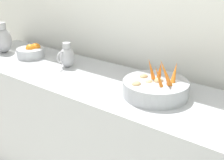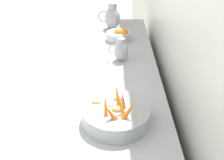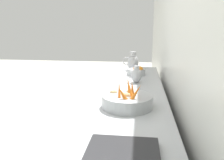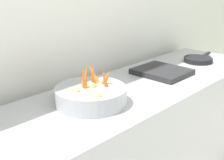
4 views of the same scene
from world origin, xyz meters
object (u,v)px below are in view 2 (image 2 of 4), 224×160
metal_pitcher_tall (112,17)px  metal_pitcher_short (121,51)px  orange_bowl (119,36)px  vegetable_colander (116,115)px

metal_pitcher_tall → metal_pitcher_short: metal_pitcher_tall is taller
orange_bowl → metal_pitcher_tall: 0.31m
orange_bowl → metal_pitcher_tall: bearing=-78.6°
vegetable_colander → metal_pitcher_short: vegetable_colander is taller
metal_pitcher_tall → orange_bowl: bearing=101.4°
vegetable_colander → metal_pitcher_tall: 1.46m
orange_bowl → metal_pitcher_tall: (0.06, -0.29, 0.07)m
orange_bowl → metal_pitcher_short: 0.40m
vegetable_colander → orange_bowl: vegetable_colander is taller
orange_bowl → vegetable_colander: bearing=87.7°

